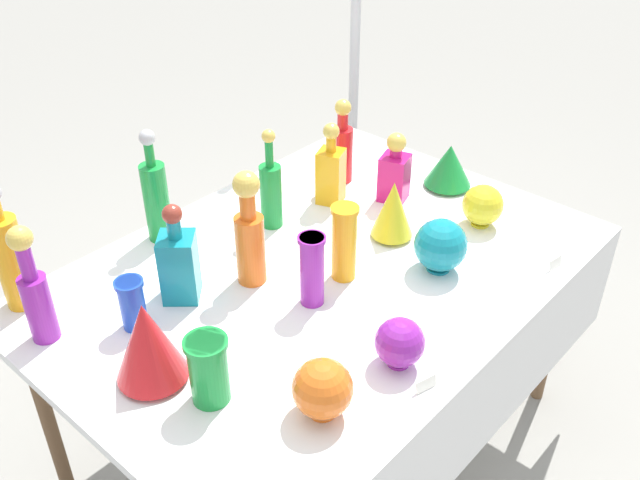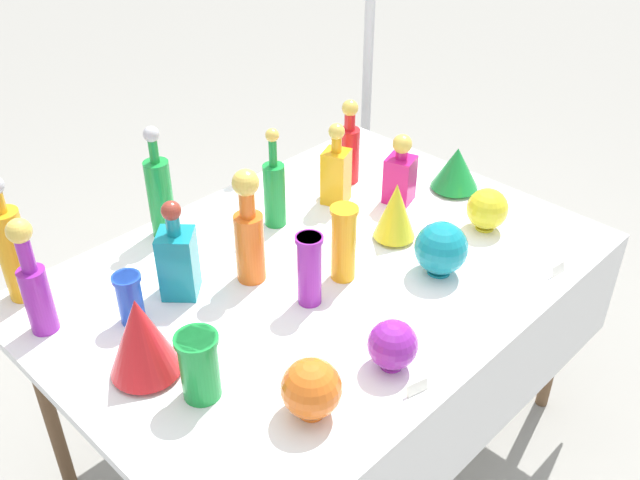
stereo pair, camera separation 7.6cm
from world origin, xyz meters
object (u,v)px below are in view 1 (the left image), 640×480
tall_bottle_3 (10,257)px  round_bowl_1 (323,389)px  slender_vase_3 (132,302)px  round_bowl_0 (483,205)px  tall_bottle_4 (249,233)px  round_bowl_3 (400,342)px  canopy_pole (355,49)px  fluted_vase_0 (449,165)px  square_decanter_2 (331,171)px  tall_bottle_1 (35,291)px  tall_bottle_5 (342,147)px  slender_vase_1 (208,368)px  square_decanter_0 (395,171)px  square_decanter_1 (179,262)px  fluted_vase_2 (147,341)px  slender_vase_2 (344,241)px  slender_vase_0 (312,268)px  round_bowl_2 (441,245)px  fluted_vase_1 (393,209)px  tall_bottle_0 (271,191)px  tall_bottle_2 (156,197)px

tall_bottle_3 → round_bowl_1: (0.25, -0.88, -0.08)m
slender_vase_3 → round_bowl_0: (1.04, -0.42, -0.01)m
tall_bottle_4 → round_bowl_3: size_ratio=2.65×
canopy_pole → fluted_vase_0: bearing=-118.7°
square_decanter_2 → tall_bottle_1: bearing=174.5°
tall_bottle_4 → tall_bottle_5: size_ratio=1.15×
fluted_vase_0 → canopy_pole: 0.90m
slender_vase_1 → square_decanter_2: bearing=23.9°
tall_bottle_4 → square_decanter_0: size_ratio=1.44×
tall_bottle_4 → square_decanter_1: (-0.18, 0.09, -0.04)m
tall_bottle_1 → round_bowl_3: (0.53, -0.74, -0.08)m
square_decanter_0 → tall_bottle_1: bearing=168.1°
square_decanter_2 → round_bowl_3: (-0.48, -0.64, -0.05)m
fluted_vase_0 → canopy_pole: bearing=61.3°
fluted_vase_2 → slender_vase_2: bearing=-7.2°
square_decanter_1 → fluted_vase_2: size_ratio=1.31×
slender_vase_0 → round_bowl_1: bearing=-134.4°
tall_bottle_4 → square_decanter_0: tall_bottle_4 is taller
tall_bottle_4 → round_bowl_0: (0.69, -0.34, -0.09)m
square_decanter_0 → tall_bottle_4: bearing=177.6°
slender_vase_1 → round_bowl_2: 0.79m
fluted_vase_1 → round_bowl_1: (-0.69, -0.32, -0.02)m
tall_bottle_1 → square_decanter_2: size_ratio=1.19×
round_bowl_0 → slender_vase_1: bearing=176.1°
round_bowl_0 → round_bowl_3: bearing=-165.0°
tall_bottle_4 → tall_bottle_0: bearing=33.8°
tall_bottle_0 → tall_bottle_1: tall_bottle_1 is taller
slender_vase_1 → round_bowl_1: size_ratio=1.19×
tall_bottle_3 → slender_vase_3: size_ratio=2.57×
fluted_vase_0 → round_bowl_1: 1.14m
square_decanter_0 → slender_vase_0: size_ratio=1.14×
tall_bottle_1 → square_decanter_0: 1.19m
tall_bottle_0 → round_bowl_2: size_ratio=2.05×
round_bowl_1 → round_bowl_0: bearing=9.2°
tall_bottle_0 → round_bowl_1: (-0.49, -0.65, -0.05)m
slender_vase_3 → round_bowl_1: 0.58m
round_bowl_2 → tall_bottle_3: bearing=139.6°
slender_vase_0 → fluted_vase_2: (-0.47, 0.09, 0.00)m
tall_bottle_3 → round_bowl_2: tall_bottle_3 is taller
tall_bottle_2 → square_decanter_1: bearing=-117.0°
tall_bottle_0 → tall_bottle_1: size_ratio=0.99×
square_decanter_2 → round_bowl_2: (-0.08, -0.49, -0.03)m
round_bowl_1 → tall_bottle_4: bearing=63.4°
round_bowl_1 → round_bowl_2: 0.66m
round_bowl_3 → round_bowl_1: bearing=172.3°
tall_bottle_1 → tall_bottle_4: (0.53, -0.22, 0.01)m
slender_vase_2 → slender_vase_0: bearing=-175.8°
square_decanter_1 → round_bowl_1: size_ratio=2.00×
fluted_vase_1 → fluted_vase_2: (-0.88, 0.06, 0.02)m
square_decanter_2 → canopy_pole: (0.78, 0.54, 0.09)m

